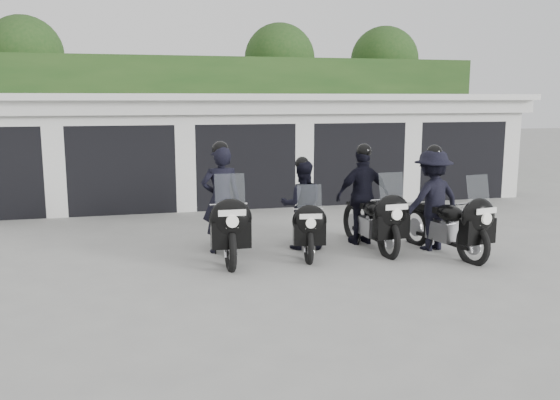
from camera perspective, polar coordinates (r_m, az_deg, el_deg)
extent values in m
plane|color=gray|center=(10.29, 2.49, -6.32)|extent=(80.00, 80.00, 0.00)
cube|color=silver|center=(18.26, -5.06, 5.18)|extent=(16.00, 6.00, 2.80)
cube|color=silver|center=(18.00, -5.03, 9.83)|extent=(16.40, 6.80, 0.16)
cube|color=silver|center=(15.00, -3.18, 8.99)|extent=(16.40, 0.12, 0.40)
cube|color=black|center=(15.46, -3.25, -0.41)|extent=(16.00, 0.06, 0.24)
cube|color=silver|center=(15.31, -20.82, 3.70)|extent=(0.50, 0.50, 2.80)
cube|color=black|center=(16.28, -14.90, 3.27)|extent=(2.60, 2.60, 2.20)
cube|color=silver|center=(15.14, -15.19, 8.11)|extent=(2.60, 0.50, 0.60)
cube|color=silver|center=(15.25, -9.16, 4.19)|extent=(0.50, 0.50, 2.80)
cube|color=black|center=(16.52, -4.07, 3.66)|extent=(2.60, 2.60, 2.20)
cube|color=silver|center=(15.39, -3.45, 8.45)|extent=(2.60, 0.50, 0.60)
cube|color=silver|center=(15.81, 2.13, 4.50)|extent=(0.50, 0.50, 2.80)
cube|color=black|center=(17.31, 6.11, 3.91)|extent=(2.60, 2.60, 2.20)
cube|color=silver|center=(16.25, 7.48, 8.46)|extent=(2.60, 0.50, 0.60)
cube|color=silver|center=(16.93, 12.30, 4.64)|extent=(0.50, 0.50, 2.80)
cube|color=black|center=(18.60, 15.14, 4.03)|extent=(2.60, 2.60, 2.20)
cube|color=silver|center=(17.61, 17.01, 8.21)|extent=(2.60, 0.50, 0.60)
cube|color=silver|center=(18.51, 20.98, 4.63)|extent=(0.50, 0.50, 2.80)
cube|color=#1C3C15|center=(22.17, -6.72, 7.90)|extent=(20.00, 2.00, 4.30)
sphere|color=#1C3C15|center=(23.82, -23.43, 12.72)|extent=(2.80, 2.80, 2.80)
cylinder|color=black|center=(23.80, -22.98, 6.11)|extent=(0.24, 0.24, 3.30)
sphere|color=#1C3C15|center=(24.24, -0.04, 13.44)|extent=(2.80, 2.80, 2.80)
cylinder|color=black|center=(24.22, -0.04, 6.93)|extent=(0.24, 0.24, 3.30)
sphere|color=#1C3C15|center=(25.69, 10.01, 13.08)|extent=(2.80, 2.80, 2.80)
cylinder|color=black|center=(25.67, 9.83, 6.95)|extent=(0.24, 0.24, 3.30)
torus|color=black|center=(10.01, -4.80, -4.71)|extent=(0.14, 0.83, 0.83)
torus|color=black|center=(11.59, -5.92, -2.73)|extent=(0.14, 0.83, 0.83)
cube|color=#9C9CA1|center=(10.81, -5.43, -3.21)|extent=(0.31, 0.63, 0.36)
cube|color=black|center=(10.83, -5.40, -4.17)|extent=(0.12, 1.48, 0.07)
ellipsoid|color=black|center=(10.54, -5.33, -1.40)|extent=(0.38, 0.66, 0.33)
cube|color=black|center=(11.01, -5.66, -0.80)|extent=(0.31, 0.63, 0.11)
ellipsoid|color=black|center=(9.81, -4.78, -1.82)|extent=(0.72, 0.39, 0.68)
cube|color=black|center=(9.86, -4.75, -3.31)|extent=(0.66, 0.26, 0.45)
cube|color=#B2BFC6|center=(9.76, -4.84, 0.83)|extent=(0.50, 0.14, 0.58)
cylinder|color=silver|center=(9.99, -4.97, -0.42)|extent=(0.64, 0.05, 0.03)
cube|color=white|center=(9.59, -4.63, -1.25)|extent=(0.45, 0.03, 0.10)
cube|color=white|center=(9.67, -4.64, -2.40)|extent=(0.20, 0.02, 0.11)
imported|color=black|center=(11.00, -5.69, 0.02)|extent=(0.74, 0.49, 1.99)
sphere|color=black|center=(10.89, -5.77, 4.87)|extent=(0.31, 0.31, 0.31)
torus|color=black|center=(10.43, 2.77, -4.40)|extent=(0.21, 0.71, 0.70)
torus|color=black|center=(11.77, 1.86, -2.75)|extent=(0.21, 0.71, 0.70)
cube|color=#9C9CA1|center=(11.10, 2.28, -3.16)|extent=(0.33, 0.56, 0.31)
cube|color=black|center=(11.12, 2.29, -3.96)|extent=(0.27, 1.25, 0.06)
ellipsoid|color=black|center=(10.88, 2.40, -1.67)|extent=(0.39, 0.60, 0.28)
cube|color=black|center=(11.27, 2.13, -1.16)|extent=(0.33, 0.56, 0.10)
ellipsoid|color=black|center=(10.26, 2.85, -2.04)|extent=(0.65, 0.41, 0.58)
cube|color=black|center=(10.30, 2.84, -3.25)|extent=(0.59, 0.30, 0.39)
cube|color=#B2BFC6|center=(10.21, 2.85, 0.11)|extent=(0.44, 0.18, 0.49)
cylinder|color=silver|center=(10.41, 2.72, -0.89)|extent=(0.54, 0.11, 0.03)
cube|color=white|center=(10.07, 2.99, -1.59)|extent=(0.38, 0.07, 0.09)
cube|color=white|center=(10.14, 2.96, -2.52)|extent=(0.17, 0.04, 0.10)
imported|color=black|center=(11.27, 2.12, -0.48)|extent=(0.91, 0.76, 1.69)
sphere|color=black|center=(11.16, 2.15, 3.53)|extent=(0.26, 0.26, 0.26)
torus|color=black|center=(10.90, 10.40, -3.73)|extent=(0.17, 0.80, 0.79)
torus|color=black|center=(12.26, 7.01, -2.14)|extent=(0.17, 0.80, 0.79)
cube|color=#9C9CA1|center=(11.57, 8.56, -2.50)|extent=(0.32, 0.61, 0.35)
cube|color=black|center=(11.59, 8.59, -3.36)|extent=(0.17, 1.41, 0.06)
ellipsoid|color=black|center=(11.34, 9.02, -0.87)|extent=(0.39, 0.64, 0.31)
cube|color=black|center=(11.75, 8.01, -0.37)|extent=(0.32, 0.61, 0.11)
ellipsoid|color=black|center=(10.72, 10.70, -1.19)|extent=(0.70, 0.40, 0.65)
cube|color=black|center=(10.77, 10.66, -2.49)|extent=(0.64, 0.28, 0.43)
cube|color=#B2BFC6|center=(10.67, 10.69, 1.12)|extent=(0.48, 0.15, 0.55)
cylinder|color=silver|center=(10.87, 10.19, 0.02)|extent=(0.61, 0.07, 0.03)
cube|color=white|center=(10.53, 11.19, -0.68)|extent=(0.43, 0.04, 0.10)
cube|color=white|center=(10.60, 11.07, -1.68)|extent=(0.20, 0.03, 0.11)
imported|color=black|center=(11.74, 7.98, 0.36)|extent=(1.15, 0.70, 1.90)
sphere|color=black|center=(11.63, 8.09, 4.69)|extent=(0.29, 0.29, 0.29)
torus|color=black|center=(10.86, 18.07, -4.10)|extent=(0.28, 0.80, 0.79)
torus|color=black|center=(12.00, 12.91, -2.56)|extent=(0.28, 0.80, 0.79)
cube|color=#9C9CA1|center=(11.42, 15.30, -2.90)|extent=(0.40, 0.64, 0.35)
cube|color=black|center=(11.44, 15.33, -3.77)|extent=(0.37, 1.40, 0.07)
ellipsoid|color=black|center=(11.21, 16.01, -1.23)|extent=(0.47, 0.69, 0.31)
cube|color=black|center=(11.55, 14.47, -0.74)|extent=(0.40, 0.64, 0.11)
ellipsoid|color=black|center=(10.69, 18.53, -1.53)|extent=(0.74, 0.49, 0.65)
cube|color=black|center=(10.74, 18.46, -2.84)|extent=(0.67, 0.36, 0.44)
cube|color=#B2BFC6|center=(10.64, 18.54, 0.80)|extent=(0.49, 0.22, 0.56)
cylinder|color=silver|center=(10.81, 17.79, -0.31)|extent=(0.60, 0.15, 0.03)
cube|color=white|center=(10.54, 19.27, -1.00)|extent=(0.43, 0.10, 0.10)
cube|color=white|center=(10.60, 19.09, -2.02)|extent=(0.20, 0.06, 0.11)
imported|color=black|center=(11.54, 14.43, 0.01)|extent=(1.34, 0.88, 1.91)
sphere|color=black|center=(11.43, 14.62, 4.44)|extent=(0.29, 0.29, 0.29)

